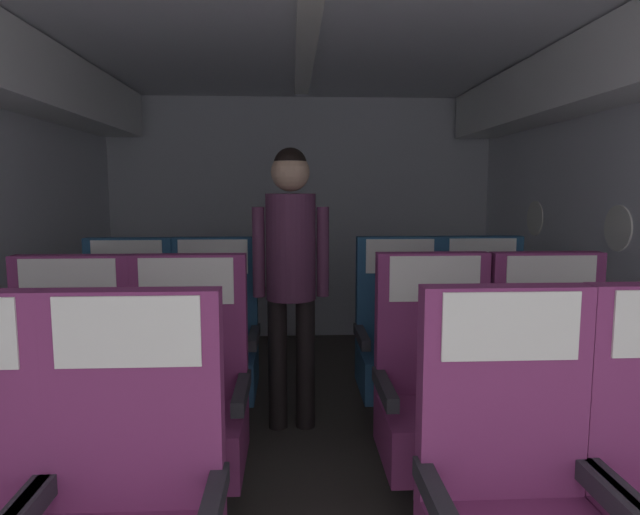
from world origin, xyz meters
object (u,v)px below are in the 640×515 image
object	(u,v)px
seat_c_left_window	(126,351)
seat_c_right_window	(401,347)
seat_b_right_window	(437,401)
seat_b_left_window	(66,410)
seat_b_right_aisle	(554,400)
seat_c_left_aisle	(213,349)
seat_b_left_aisle	(186,407)
flight_attendant	(291,259)
seat_c_right_aisle	(484,346)

from	to	relation	value
seat_c_left_window	seat_c_right_window	size ratio (longest dim) A/B	1.00
seat_b_right_window	seat_c_left_window	distance (m)	1.77
seat_b_left_window	seat_c_left_window	size ratio (longest dim) A/B	1.00
seat_b_right_aisle	seat_c_left_aisle	world-z (taller)	same
seat_c_left_window	seat_b_left_aisle	bearing A→B (deg)	-59.64
seat_b_left_aisle	seat_c_left_window	xyz separation A→B (m)	(-0.49, 0.84, 0.00)
seat_c_left_window	flight_attendant	distance (m)	1.07
seat_c_right_aisle	seat_b_left_aisle	bearing A→B (deg)	-151.69
seat_b_left_window	flight_attendant	distance (m)	1.36
seat_b_right_aisle	seat_b_right_window	distance (m)	0.51
seat_c_left_window	seat_c_right_aisle	xyz separation A→B (m)	(2.07, 0.01, 0.00)
seat_b_right_window	seat_c_left_aisle	distance (m)	1.37
seat_c_left_window	seat_c_left_aisle	size ratio (longest dim) A/B	1.00
seat_b_left_window	seat_c_left_aisle	world-z (taller)	same
seat_c_right_window	flight_attendant	xyz separation A→B (m)	(-0.64, 0.00, 0.52)
seat_b_right_window	seat_c_right_aisle	bearing A→B (deg)	59.01
seat_c_right_window	seat_c_left_aisle	bearing A→B (deg)	178.87
seat_b_right_aisle	seat_c_left_aisle	xyz separation A→B (m)	(-1.59, 0.86, 0.00)
seat_c_right_window	seat_b_left_aisle	bearing A→B (deg)	-142.30
seat_c_left_aisle	seat_c_right_window	distance (m)	1.09
flight_attendant	seat_b_left_aisle	bearing A→B (deg)	69.84
seat_b_right_aisle	seat_c_right_aisle	size ratio (longest dim) A/B	1.00
flight_attendant	seat_c_left_window	bearing A→B (deg)	7.43
seat_c_left_aisle	seat_c_right_aisle	distance (m)	1.58
seat_b_left_window	seat_c_left_aisle	distance (m)	0.99
seat_b_left_window	flight_attendant	size ratio (longest dim) A/B	0.68
seat_b_right_aisle	seat_c_left_aisle	size ratio (longest dim) A/B	1.00
seat_c_left_window	seat_b_left_window	bearing A→B (deg)	-89.93
seat_b_left_window	seat_b_right_aisle	distance (m)	2.08
seat_b_left_window	seat_c_right_aisle	bearing A→B (deg)	22.39
seat_b_left_window	seat_b_right_window	distance (m)	1.56
seat_b_right_aisle	flight_attendant	xyz separation A→B (m)	(-1.14, 0.84, 0.52)
seat_b_left_window	seat_c_left_window	xyz separation A→B (m)	(-0.00, 0.84, 0.00)
seat_b_right_window	seat_b_left_aisle	bearing A→B (deg)	-179.35
seat_c_left_window	seat_b_right_window	bearing A→B (deg)	-27.92
seat_b_right_window	seat_c_right_window	world-z (taller)	same
seat_c_left_window	seat_c_left_aisle	xyz separation A→B (m)	(0.49, 0.01, 0.00)
seat_b_left_window	seat_c_left_aisle	bearing A→B (deg)	60.54
seat_c_right_window	seat_b_right_window	bearing A→B (deg)	-90.51
seat_b_right_aisle	seat_b_left_aisle	bearing A→B (deg)	179.89
seat_b_left_window	flight_attendant	bearing A→B (deg)	41.92
seat_b_left_window	seat_c_right_window	size ratio (longest dim) A/B	1.00
seat_c_right_window	flight_attendant	size ratio (longest dim) A/B	0.68
seat_c_left_aisle	seat_c_right_aisle	world-z (taller)	same
seat_b_right_window	seat_c_left_window	world-z (taller)	same
seat_c_left_window	seat_b_right_aisle	bearing A→B (deg)	-22.12
seat_b_right_window	flight_attendant	size ratio (longest dim) A/B	0.68
seat_b_left_aisle	seat_c_right_aisle	size ratio (longest dim) A/B	1.00
seat_b_right_window	flight_attendant	xyz separation A→B (m)	(-0.63, 0.82, 0.52)
seat_b_left_window	seat_b_left_aisle	distance (m)	0.49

